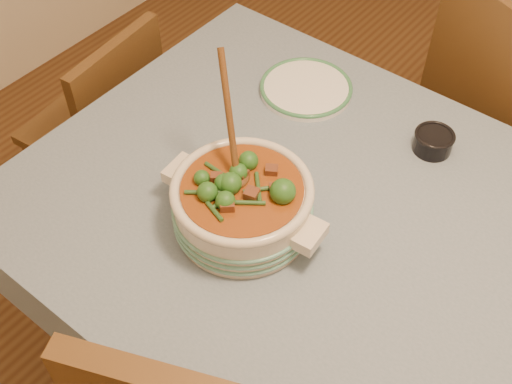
{
  "coord_description": "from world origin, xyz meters",
  "views": [
    {
      "loc": [
        0.3,
        -0.81,
        1.88
      ],
      "look_at": [
        -0.25,
        -0.11,
        0.86
      ],
      "focal_mm": 45.0,
      "sensor_mm": 36.0,
      "label": 1
    }
  ],
  "objects_px": {
    "white_plate": "(306,88)",
    "chair_far": "(502,117)",
    "stew_casserole": "(242,201)",
    "dining_table": "(372,271)",
    "condiment_bowl": "(434,141)",
    "chair_left": "(107,124)"
  },
  "relations": [
    {
      "from": "white_plate",
      "to": "chair_far",
      "type": "distance_m",
      "value": 0.66
    },
    {
      "from": "white_plate",
      "to": "chair_far",
      "type": "bearing_deg",
      "value": 49.1
    },
    {
      "from": "stew_casserole",
      "to": "chair_far",
      "type": "distance_m",
      "value": 1.01
    },
    {
      "from": "dining_table",
      "to": "condiment_bowl",
      "type": "relative_size",
      "value": 13.5
    },
    {
      "from": "white_plate",
      "to": "dining_table",
      "type": "bearing_deg",
      "value": -37.72
    },
    {
      "from": "stew_casserole",
      "to": "chair_far",
      "type": "height_order",
      "value": "stew_casserole"
    },
    {
      "from": "stew_casserole",
      "to": "chair_left",
      "type": "relative_size",
      "value": 0.48
    },
    {
      "from": "dining_table",
      "to": "chair_left",
      "type": "bearing_deg",
      "value": 174.52
    },
    {
      "from": "stew_casserole",
      "to": "white_plate",
      "type": "relative_size",
      "value": 1.27
    },
    {
      "from": "stew_casserole",
      "to": "condiment_bowl",
      "type": "bearing_deg",
      "value": 65.17
    },
    {
      "from": "dining_table",
      "to": "condiment_bowl",
      "type": "bearing_deg",
      "value": 98.91
    },
    {
      "from": "stew_casserole",
      "to": "condiment_bowl",
      "type": "distance_m",
      "value": 0.52
    },
    {
      "from": "chair_far",
      "to": "chair_left",
      "type": "relative_size",
      "value": 1.23
    },
    {
      "from": "chair_far",
      "to": "chair_left",
      "type": "distance_m",
      "value": 1.24
    },
    {
      "from": "dining_table",
      "to": "white_plate",
      "type": "bearing_deg",
      "value": 142.28
    },
    {
      "from": "condiment_bowl",
      "to": "chair_far",
      "type": "bearing_deg",
      "value": 84.85
    },
    {
      "from": "dining_table",
      "to": "condiment_bowl",
      "type": "distance_m",
      "value": 0.36
    },
    {
      "from": "white_plate",
      "to": "chair_left",
      "type": "height_order",
      "value": "chair_left"
    },
    {
      "from": "condiment_bowl",
      "to": "chair_far",
      "type": "distance_m",
      "value": 0.52
    },
    {
      "from": "white_plate",
      "to": "chair_far",
      "type": "xyz_separation_m",
      "value": [
        0.41,
        0.47,
        -0.21
      ]
    },
    {
      "from": "condiment_bowl",
      "to": "chair_left",
      "type": "relative_size",
      "value": 0.16
    },
    {
      "from": "white_plate",
      "to": "condiment_bowl",
      "type": "height_order",
      "value": "condiment_bowl"
    }
  ]
}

